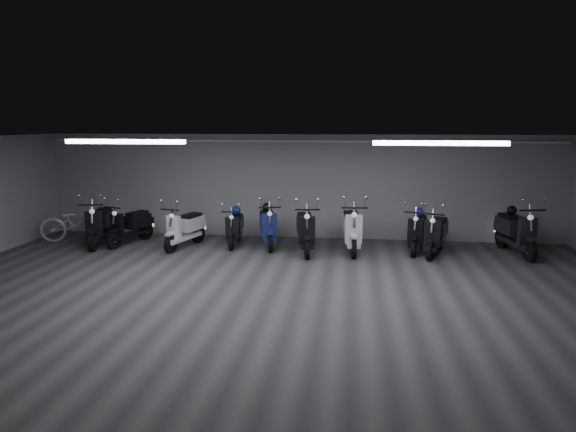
# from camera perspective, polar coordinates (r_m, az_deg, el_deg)

# --- Properties ---
(floor) EXTENTS (14.00, 10.00, 0.01)m
(floor) POSITION_cam_1_polar(r_m,az_deg,el_deg) (9.20, -2.17, -9.31)
(floor) COLOR #3A3A3C
(floor) RESTS_ON ground
(ceiling) EXTENTS (14.00, 10.00, 0.01)m
(ceiling) POSITION_cam_1_polar(r_m,az_deg,el_deg) (8.66, -2.30, 8.46)
(ceiling) COLOR gray
(ceiling) RESTS_ON ground
(back_wall) EXTENTS (14.00, 0.01, 2.80)m
(back_wall) POSITION_cam_1_polar(r_m,az_deg,el_deg) (13.73, 1.16, 3.33)
(back_wall) COLOR gray
(back_wall) RESTS_ON ground
(front_wall) EXTENTS (14.00, 0.01, 2.80)m
(front_wall) POSITION_cam_1_polar(r_m,az_deg,el_deg) (4.17, -13.78, -14.01)
(front_wall) COLOR gray
(front_wall) RESTS_ON ground
(fluor_strip_left) EXTENTS (2.40, 0.18, 0.08)m
(fluor_strip_left) POSITION_cam_1_polar(r_m,az_deg,el_deg) (10.52, -17.87, 7.98)
(fluor_strip_left) COLOR white
(fluor_strip_left) RESTS_ON ceiling
(fluor_strip_right) EXTENTS (2.40, 0.18, 0.08)m
(fluor_strip_right) POSITION_cam_1_polar(r_m,az_deg,el_deg) (9.68, 16.72, 7.86)
(fluor_strip_right) COLOR white
(fluor_strip_right) RESTS_ON ceiling
(conduit) EXTENTS (13.60, 0.05, 0.05)m
(conduit) POSITION_cam_1_polar(r_m,az_deg,el_deg) (13.54, 1.15, 8.41)
(conduit) COLOR white
(conduit) RESTS_ON back_wall
(scooter_0) EXTENTS (1.02, 2.01, 1.43)m
(scooter_0) POSITION_cam_1_polar(r_m,az_deg,el_deg) (13.75, -20.49, -0.21)
(scooter_0) COLOR black
(scooter_0) RESTS_ON floor
(scooter_1) EXTENTS (1.11, 1.84, 1.30)m
(scooter_1) POSITION_cam_1_polar(r_m,az_deg,el_deg) (13.66, -17.42, -0.38)
(scooter_1) COLOR black
(scooter_1) RESTS_ON floor
(scooter_2) EXTENTS (1.07, 1.86, 1.31)m
(scooter_2) POSITION_cam_1_polar(r_m,az_deg,el_deg) (12.92, -11.58, -0.67)
(scooter_2) COLOR white
(scooter_2) RESTS_ON floor
(scooter_3) EXTENTS (0.64, 1.63, 1.19)m
(scooter_3) POSITION_cam_1_polar(r_m,az_deg,el_deg) (12.99, -6.03, -0.73)
(scooter_3) COLOR black
(scooter_3) RESTS_ON floor
(scooter_4) EXTENTS (1.04, 1.93, 1.37)m
(scooter_4) POSITION_cam_1_polar(r_m,az_deg,el_deg) (12.79, -2.27, -0.45)
(scooter_4) COLOR navy
(scooter_4) RESTS_ON floor
(scooter_5) EXTENTS (0.93, 2.00, 1.43)m
(scooter_5) POSITION_cam_1_polar(r_m,az_deg,el_deg) (12.21, 1.97, -0.82)
(scooter_5) COLOR black
(scooter_5) RESTS_ON floor
(scooter_6) EXTENTS (0.82, 2.03, 1.48)m
(scooter_6) POSITION_cam_1_polar(r_m,az_deg,el_deg) (12.36, 7.22, -0.66)
(scooter_6) COLOR white
(scooter_6) RESTS_ON floor
(scooter_7) EXTENTS (0.99, 1.86, 1.32)m
(scooter_7) POSITION_cam_1_polar(r_m,az_deg,el_deg) (12.68, 14.40, -1.00)
(scooter_7) COLOR black
(scooter_7) RESTS_ON floor
(scooter_8) EXTENTS (1.17, 1.90, 1.34)m
(scooter_8) POSITION_cam_1_polar(r_m,az_deg,el_deg) (12.45, 16.35, -1.23)
(scooter_8) COLOR black
(scooter_8) RESTS_ON floor
(scooter_9) EXTENTS (1.01, 2.06, 1.47)m
(scooter_9) POSITION_cam_1_polar(r_m,az_deg,el_deg) (13.13, 24.35, -0.88)
(scooter_9) COLOR black
(scooter_9) RESTS_ON floor
(bicycle) EXTENTS (2.05, 1.21, 1.25)m
(bicycle) POSITION_cam_1_polar(r_m,az_deg,el_deg) (14.44, -22.53, -0.23)
(bicycle) COLOR silver
(bicycle) RESTS_ON floor
(helmet_0) EXTENTS (0.24, 0.24, 0.24)m
(helmet_0) POSITION_cam_1_polar(r_m,az_deg,el_deg) (13.15, -5.90, 0.59)
(helmet_0) COLOR navy
(helmet_0) RESTS_ON scooter_3
(helmet_1) EXTENTS (0.24, 0.24, 0.24)m
(helmet_1) POSITION_cam_1_polar(r_m,az_deg,el_deg) (12.87, 14.59, 0.41)
(helmet_1) COLOR #220E9D
(helmet_1) RESTS_ON scooter_7
(helmet_2) EXTENTS (0.23, 0.23, 0.23)m
(helmet_2) POSITION_cam_1_polar(r_m,az_deg,el_deg) (13.32, 23.90, 0.58)
(helmet_2) COLOR black
(helmet_2) RESTS_ON scooter_9
(helmet_3) EXTENTS (0.24, 0.24, 0.24)m
(helmet_3) POSITION_cam_1_polar(r_m,az_deg,el_deg) (12.99, -2.38, 0.99)
(helmet_3) COLOR black
(helmet_3) RESTS_ON scooter_4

